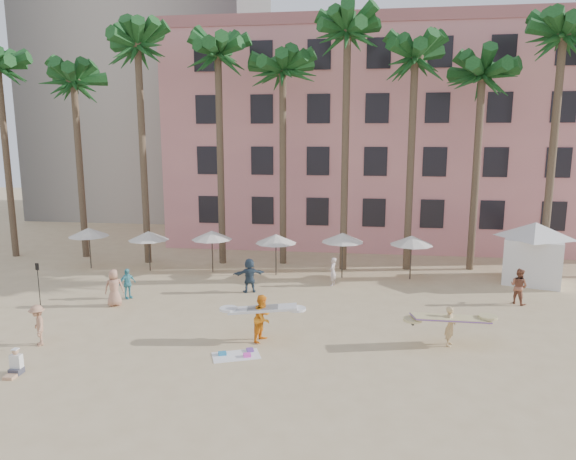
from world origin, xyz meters
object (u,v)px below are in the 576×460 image
(carrier_white, at_px, (263,317))
(carrier_yellow, at_px, (450,323))
(pink_hotel, at_px, (398,140))
(cabana, at_px, (534,247))

(carrier_white, bearing_deg, carrier_yellow, 3.96)
(pink_hotel, distance_m, carrier_yellow, 24.21)
(cabana, distance_m, carrier_white, 17.52)
(pink_hotel, height_order, cabana, pink_hotel)
(pink_hotel, relative_size, carrier_white, 12.18)
(pink_hotel, distance_m, carrier_white, 25.63)
(carrier_yellow, bearing_deg, carrier_white, -176.04)
(carrier_white, bearing_deg, pink_hotel, 73.67)
(cabana, bearing_deg, pink_hotel, 118.03)
(pink_hotel, relative_size, cabana, 6.14)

